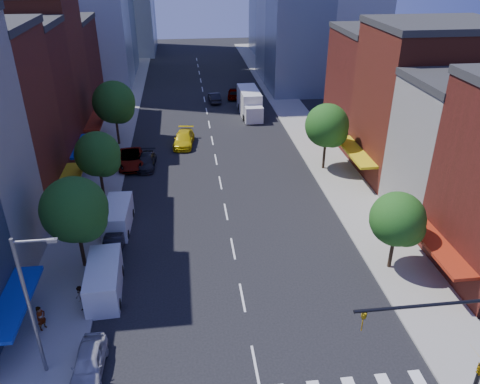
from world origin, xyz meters
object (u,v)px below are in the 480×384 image
object	(u,v)px
traffic_car_far	(234,93)
pedestrian_near	(41,318)
parked_car_rear	(146,161)
box_truck	(250,103)
cargo_van_near	(104,281)
parked_car_front	(89,363)
taxi	(184,139)
parked_car_third	(131,159)
cargo_van_far	(118,217)
pedestrian_far	(81,298)
traffic_car_oncoming	(214,97)
parked_car_second	(113,247)

from	to	relation	value
traffic_car_far	pedestrian_near	size ratio (longest dim) A/B	2.74
parked_car_rear	box_truck	xyz separation A→B (m)	(13.90, 16.71, 0.98)
cargo_van_near	pedestrian_near	distance (m)	4.66
parked_car_front	taxi	distance (m)	34.74
cargo_van_near	pedestrian_near	size ratio (longest dim) A/B	3.16
parked_car_front	box_truck	size ratio (longest dim) A/B	0.48
parked_car_rear	pedestrian_near	xyz separation A→B (m)	(-5.19, -24.48, 0.34)
parked_car_front	parked_car_rear	bearing A→B (deg)	87.67
box_truck	pedestrian_near	distance (m)	45.40
cargo_van_near	parked_car_front	bearing A→B (deg)	-92.76
parked_car_third	pedestrian_near	size ratio (longest dim) A/B	3.27
cargo_van_far	pedestrian_far	distance (m)	10.30
traffic_car_oncoming	cargo_van_far	bearing A→B (deg)	69.28
cargo_van_near	taxi	world-z (taller)	cargo_van_near
traffic_car_oncoming	box_truck	world-z (taller)	box_truck
parked_car_front	parked_car_rear	size ratio (longest dim) A/B	0.89
cargo_van_near	box_truck	distance (m)	41.16
parked_car_third	traffic_car_far	bearing A→B (deg)	54.61
parked_car_second	pedestrian_near	world-z (taller)	pedestrian_near
box_truck	pedestrian_far	world-z (taller)	box_truck
parked_car_front	parked_car_second	world-z (taller)	parked_car_front
parked_car_third	parked_car_rear	size ratio (longest dim) A/B	1.21
box_truck	pedestrian_near	bearing A→B (deg)	-115.70
cargo_van_far	box_truck	xyz separation A→B (m)	(15.63, 29.33, 0.57)
cargo_van_near	box_truck	bearing A→B (deg)	64.99
parked_car_rear	pedestrian_near	world-z (taller)	pedestrian_near
parked_car_rear	traffic_car_far	bearing A→B (deg)	66.90
parked_car_front	parked_car_third	xyz separation A→B (m)	(0.00, 28.80, 0.08)
parked_car_front	traffic_car_oncoming	size ratio (longest dim) A/B	0.93
cargo_van_far	traffic_car_far	distance (m)	40.54
taxi	parked_car_front	bearing A→B (deg)	-92.46
taxi	pedestrian_far	world-z (taller)	pedestrian_far
parked_car_front	traffic_car_far	distance (m)	55.40
cargo_van_near	box_truck	size ratio (longest dim) A/B	0.63
traffic_car_oncoming	traffic_car_far	world-z (taller)	traffic_car_far
parked_car_third	traffic_car_oncoming	world-z (taller)	parked_car_third
taxi	pedestrian_near	xyz separation A→B (m)	(-9.44, -30.48, 0.23)
cargo_van_near	cargo_van_far	size ratio (longest dim) A/B	1.06
parked_car_third	traffic_car_far	xyz separation A→B (m)	(14.30, 24.72, 0.02)
parked_car_front	pedestrian_far	size ratio (longest dim) A/B	2.38
parked_car_third	pedestrian_near	xyz separation A→B (m)	(-3.47, -25.06, 0.23)
parked_car_front	parked_car_third	distance (m)	28.80
taxi	pedestrian_far	distance (m)	29.75
taxi	parked_car_rear	bearing A→B (deg)	-117.82
pedestrian_near	parked_car_third	bearing A→B (deg)	26.16
parked_car_second	traffic_car_far	size ratio (longest dim) A/B	0.85
parked_car_rear	box_truck	size ratio (longest dim) A/B	0.54
parked_car_rear	traffic_car_far	distance (m)	28.26
parked_car_front	traffic_car_far	bearing A→B (deg)	76.21
parked_car_rear	taxi	world-z (taller)	taxi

